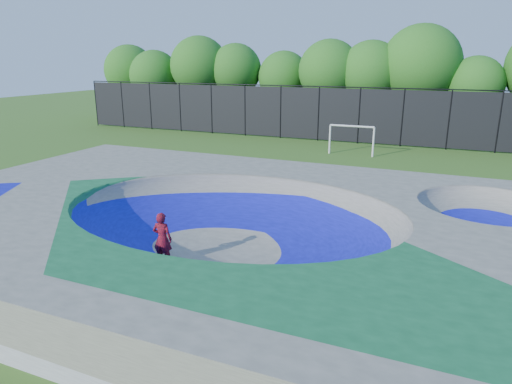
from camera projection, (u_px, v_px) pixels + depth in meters
ground at (232, 250)px, 14.78m from camera, size 120.00×120.00×0.00m
skate_deck at (232, 228)px, 14.57m from camera, size 22.00×14.00×1.50m
skater at (162, 239)px, 13.51m from camera, size 0.64×0.46×1.64m
skateboard at (164, 263)px, 13.74m from camera, size 0.79×0.24×0.05m
soccer_goal at (352, 135)px, 28.95m from camera, size 2.90×0.12×1.91m
fence at (359, 115)px, 32.74m from camera, size 48.09×0.09×4.04m
treeline at (364, 71)px, 36.32m from camera, size 52.28×7.31×8.52m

